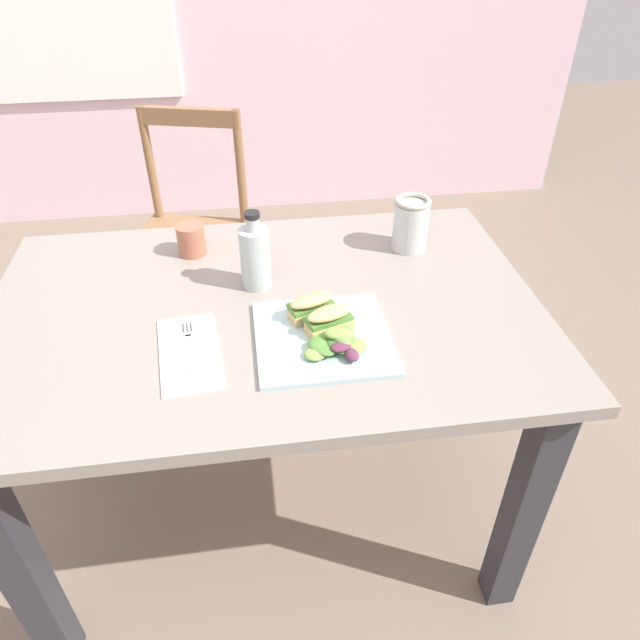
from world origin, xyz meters
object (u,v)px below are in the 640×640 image
sandwich_half_back (312,306)px  fork_on_napkin (189,346)px  mason_jar_iced_tea (410,226)px  dining_table (268,352)px  sandwich_half_front (329,319)px  cup_extra_side (191,239)px  plate_lunch (323,337)px  chair_wooden_far (191,236)px  bottle_cold_brew (255,260)px

sandwich_half_back → fork_on_napkin: bearing=-167.8°
fork_on_napkin → mason_jar_iced_tea: bearing=31.2°
dining_table → fork_on_napkin: (-0.16, -0.12, 0.14)m
dining_table → mason_jar_iced_tea: 0.47m
sandwich_half_front → fork_on_napkin: 0.29m
sandwich_half_back → cup_extra_side: bearing=128.7°
sandwich_half_back → mason_jar_iced_tea: (0.29, 0.27, 0.02)m
plate_lunch → sandwich_half_front: 0.04m
chair_wooden_far → fork_on_napkin: bearing=-86.3°
fork_on_napkin → cup_extra_side: cup_extra_side is taller
chair_wooden_far → sandwich_half_front: (0.35, -1.01, 0.33)m
chair_wooden_far → cup_extra_side: chair_wooden_far is taller
sandwich_half_front → sandwich_half_back: (-0.03, 0.05, 0.00)m
dining_table → fork_on_napkin: bearing=-142.3°
dining_table → sandwich_half_back: (0.10, -0.07, 0.17)m
fork_on_napkin → mason_jar_iced_tea: size_ratio=1.37×
mason_jar_iced_tea → cup_extra_side: 0.55m
sandwich_half_front → cup_extra_side: size_ratio=1.40×
plate_lunch → mason_jar_iced_tea: size_ratio=2.02×
sandwich_half_back → bottle_cold_brew: (-0.11, 0.15, 0.03)m
chair_wooden_far → plate_lunch: bearing=-71.9°
sandwich_half_front → fork_on_napkin: sandwich_half_front is taller
sandwich_half_front → fork_on_napkin: (-0.29, -0.00, -0.03)m
plate_lunch → sandwich_half_front: (0.02, 0.02, 0.03)m
sandwich_half_back → cup_extra_side: 0.42m
sandwich_half_front → sandwich_half_back: bearing=120.0°
mason_jar_iced_tea → cup_extra_side: size_ratio=1.75×
chair_wooden_far → plate_lunch: (0.34, -1.03, 0.30)m
mason_jar_iced_tea → chair_wooden_far: bearing=131.5°
sandwich_half_back → bottle_cold_brew: bottle_cold_brew is taller
dining_table → chair_wooden_far: (-0.23, 0.89, -0.16)m
fork_on_napkin → cup_extra_side: bearing=90.4°
fork_on_napkin → bottle_cold_brew: bottle_cold_brew is taller
sandwich_half_front → bottle_cold_brew: (-0.14, 0.21, 0.03)m
chair_wooden_far → cup_extra_side: (0.06, -0.64, 0.33)m
sandwich_half_back → fork_on_napkin: sandwich_half_back is taller
plate_lunch → bottle_cold_brew: (-0.12, 0.22, 0.06)m
dining_table → sandwich_half_back: size_ratio=11.25×
fork_on_napkin → cup_extra_side: size_ratio=2.40×
sandwich_half_front → bottle_cold_brew: bearing=123.8°
sandwich_half_front → sandwich_half_back: 0.06m
dining_table → cup_extra_side: cup_extra_side is taller
chair_wooden_far → sandwich_half_front: bearing=-70.8°
dining_table → sandwich_half_front: (0.13, -0.12, 0.17)m
sandwich_half_front → mason_jar_iced_tea: size_ratio=0.80×
bottle_cold_brew → sandwich_half_front: bearing=-56.2°
sandwich_half_back → dining_table: bearing=144.1°
plate_lunch → sandwich_half_back: 0.08m
plate_lunch → sandwich_half_back: sandwich_half_back is taller
dining_table → plate_lunch: 0.22m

